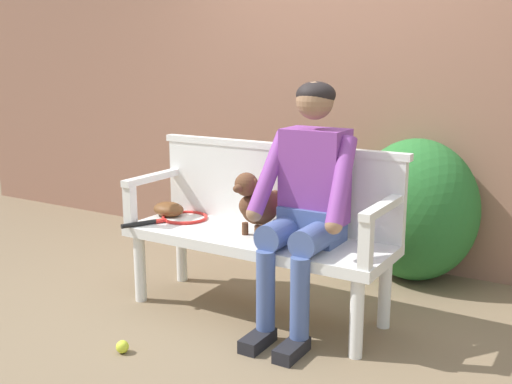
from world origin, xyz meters
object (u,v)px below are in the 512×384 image
object	(u,v)px
tennis_racket	(181,218)
baseball_glove	(169,209)
garden_bench	(256,245)
dog_on_bench	(257,203)
person_seated	(307,197)
tennis_ball	(122,347)

from	to	relation	value
tennis_racket	baseball_glove	size ratio (longest dim) A/B	2.60
tennis_racket	baseball_glove	world-z (taller)	baseball_glove
garden_bench	tennis_racket	bearing A→B (deg)	176.14
dog_on_bench	person_seated	bearing A→B (deg)	-4.49
person_seated	tennis_racket	size ratio (longest dim) A/B	2.36
garden_bench	dog_on_bench	xyz separation A→B (m)	(0.00, 0.01, 0.25)
person_seated	tennis_ball	world-z (taller)	person_seated
garden_bench	tennis_racket	distance (m)	0.58
garden_bench	tennis_ball	size ratio (longest dim) A/B	23.85
garden_bench	dog_on_bench	bearing A→B (deg)	78.06
baseball_glove	garden_bench	bearing A→B (deg)	6.89
garden_bench	baseball_glove	size ratio (longest dim) A/B	7.16
garden_bench	tennis_ball	world-z (taller)	garden_bench
dog_on_bench	baseball_glove	world-z (taller)	dog_on_bench
person_seated	dog_on_bench	bearing A→B (deg)	175.51
person_seated	baseball_glove	size ratio (longest dim) A/B	6.13
person_seated	tennis_ball	size ratio (longest dim) A/B	20.45
dog_on_bench	baseball_glove	size ratio (longest dim) A/B	1.70
baseball_glove	tennis_ball	size ratio (longest dim) A/B	3.33
person_seated	tennis_ball	xyz separation A→B (m)	(-0.66, -0.76, -0.71)
person_seated	tennis_racket	bearing A→B (deg)	176.40
garden_bench	person_seated	xyz separation A→B (m)	(0.33, -0.02, 0.33)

